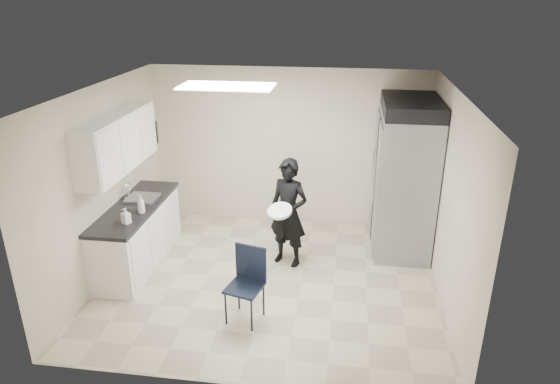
# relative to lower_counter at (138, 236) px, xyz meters

# --- Properties ---
(floor) EXTENTS (4.50, 4.50, 0.00)m
(floor) POSITION_rel_lower_counter_xyz_m (1.95, -0.20, -0.43)
(floor) COLOR #C0B497
(floor) RESTS_ON ground
(ceiling) EXTENTS (4.50, 4.50, 0.00)m
(ceiling) POSITION_rel_lower_counter_xyz_m (1.95, -0.20, 2.17)
(ceiling) COLOR silver
(ceiling) RESTS_ON back_wall
(back_wall) EXTENTS (4.50, 0.00, 4.50)m
(back_wall) POSITION_rel_lower_counter_xyz_m (1.95, 1.80, 0.87)
(back_wall) COLOR beige
(back_wall) RESTS_ON floor
(left_wall) EXTENTS (0.00, 4.00, 4.00)m
(left_wall) POSITION_rel_lower_counter_xyz_m (-0.30, -0.20, 0.87)
(left_wall) COLOR beige
(left_wall) RESTS_ON floor
(right_wall) EXTENTS (0.00, 4.00, 4.00)m
(right_wall) POSITION_rel_lower_counter_xyz_m (4.20, -0.20, 0.87)
(right_wall) COLOR beige
(right_wall) RESTS_ON floor
(ceiling_panel) EXTENTS (1.20, 0.60, 0.02)m
(ceiling_panel) POSITION_rel_lower_counter_xyz_m (1.35, 0.20, 2.14)
(ceiling_panel) COLOR white
(ceiling_panel) RESTS_ON ceiling
(lower_counter) EXTENTS (0.60, 1.90, 0.86)m
(lower_counter) POSITION_rel_lower_counter_xyz_m (0.00, 0.00, 0.00)
(lower_counter) COLOR silver
(lower_counter) RESTS_ON floor
(countertop) EXTENTS (0.64, 1.95, 0.05)m
(countertop) POSITION_rel_lower_counter_xyz_m (0.00, 0.00, 0.46)
(countertop) COLOR black
(countertop) RESTS_ON lower_counter
(sink) EXTENTS (0.42, 0.40, 0.14)m
(sink) POSITION_rel_lower_counter_xyz_m (0.02, 0.25, 0.44)
(sink) COLOR gray
(sink) RESTS_ON countertop
(faucet) EXTENTS (0.02, 0.02, 0.24)m
(faucet) POSITION_rel_lower_counter_xyz_m (-0.18, 0.25, 0.59)
(faucet) COLOR silver
(faucet) RESTS_ON countertop
(upper_cabinets) EXTENTS (0.35, 1.80, 0.75)m
(upper_cabinets) POSITION_rel_lower_counter_xyz_m (-0.13, 0.00, 1.40)
(upper_cabinets) COLOR silver
(upper_cabinets) RESTS_ON left_wall
(towel_dispenser) EXTENTS (0.22, 0.30, 0.35)m
(towel_dispenser) POSITION_rel_lower_counter_xyz_m (-0.19, 1.15, 1.19)
(towel_dispenser) COLOR black
(towel_dispenser) RESTS_ON left_wall
(notice_sticker_left) EXTENTS (0.00, 0.12, 0.07)m
(notice_sticker_left) POSITION_rel_lower_counter_xyz_m (-0.29, -0.10, 0.79)
(notice_sticker_left) COLOR yellow
(notice_sticker_left) RESTS_ON left_wall
(notice_sticker_right) EXTENTS (0.00, 0.12, 0.07)m
(notice_sticker_right) POSITION_rel_lower_counter_xyz_m (-0.29, 0.10, 0.75)
(notice_sticker_right) COLOR yellow
(notice_sticker_right) RESTS_ON left_wall
(commercial_fridge) EXTENTS (0.80, 1.35, 2.10)m
(commercial_fridge) POSITION_rel_lower_counter_xyz_m (3.78, 1.07, 0.62)
(commercial_fridge) COLOR gray
(commercial_fridge) RESTS_ON floor
(fridge_compressor) EXTENTS (0.80, 1.35, 0.20)m
(fridge_compressor) POSITION_rel_lower_counter_xyz_m (3.78, 1.07, 1.77)
(fridge_compressor) COLOR black
(fridge_compressor) RESTS_ON commercial_fridge
(folding_chair) EXTENTS (0.48, 0.48, 0.90)m
(folding_chair) POSITION_rel_lower_counter_xyz_m (1.80, -1.12, 0.02)
(folding_chair) COLOR black
(folding_chair) RESTS_ON floor
(man_tuxedo) EXTENTS (0.68, 0.57, 1.58)m
(man_tuxedo) POSITION_rel_lower_counter_xyz_m (2.14, 0.32, 0.36)
(man_tuxedo) COLOR black
(man_tuxedo) RESTS_ON floor
(bucket_lid) EXTENTS (0.44, 0.44, 0.04)m
(bucket_lid) POSITION_rel_lower_counter_xyz_m (2.05, 0.08, 0.49)
(bucket_lid) COLOR silver
(bucket_lid) RESTS_ON man_tuxedo
(soap_bottle_a) EXTENTS (0.14, 0.14, 0.26)m
(soap_bottle_a) POSITION_rel_lower_counter_xyz_m (0.21, -0.22, 0.61)
(soap_bottle_a) COLOR white
(soap_bottle_a) RESTS_ON countertop
(soap_bottle_b) EXTENTS (0.13, 0.13, 0.21)m
(soap_bottle_b) POSITION_rel_lower_counter_xyz_m (0.14, -0.55, 0.59)
(soap_bottle_b) COLOR #A6A6B2
(soap_bottle_b) RESTS_ON countertop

